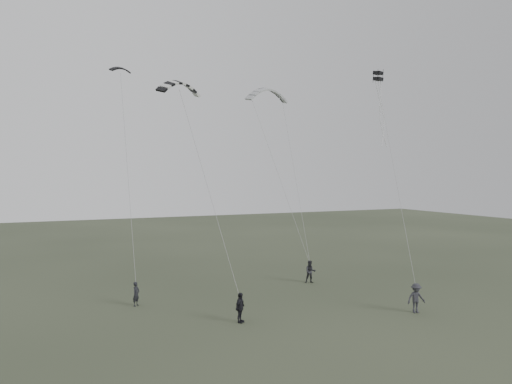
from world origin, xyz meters
name	(u,v)px	position (x,y,z in m)	size (l,w,h in m)	color
ground	(278,311)	(0.00, 0.00, 0.00)	(140.00, 140.00, 0.00)	#303826
flyer_left	(136,294)	(-7.70, 4.90, 0.77)	(0.56, 0.37, 1.54)	black
flyer_right	(310,272)	(5.95, 6.13, 0.87)	(0.84, 0.66, 1.74)	#25252A
flyer_center	(240,308)	(-3.03, -1.20, 0.86)	(1.00, 0.42, 1.71)	black
flyer_far	(416,298)	(7.50, -3.79, 0.90)	(1.16, 0.67, 1.80)	#2A2A30
kite_dark_small	(120,68)	(-7.22, 12.96, 16.72)	(1.63, 0.49, 0.53)	black
kite_pale_large	(267,89)	(7.10, 16.21, 16.58)	(4.33, 0.97, 1.75)	#A4A7A9
kite_striped	(179,83)	(-4.68, 5.26, 14.51)	(3.11, 0.78, 1.21)	black
kite_box	(378,76)	(10.17, 3.42, 15.82)	(0.57, 0.57, 0.69)	black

